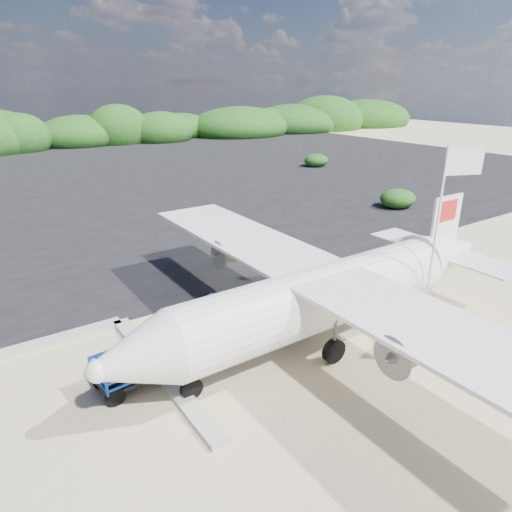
{
  "coord_description": "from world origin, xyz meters",
  "views": [
    {
      "loc": [
        -8.44,
        -9.2,
        7.84
      ],
      "look_at": [
        0.73,
        4.3,
        1.6
      ],
      "focal_mm": 32.0,
      "sensor_mm": 36.0,
      "label": 1
    }
  ],
  "objects_px": {
    "crew_c": "(252,311)",
    "baggage_cart": "(139,383)",
    "flagpole": "(421,330)",
    "crew_a": "(212,322)",
    "crew_b": "(276,260)",
    "aircraft_large": "(189,177)",
    "signboard": "(412,347)"
  },
  "relations": [
    {
      "from": "crew_c",
      "to": "baggage_cart",
      "type": "bearing_deg",
      "value": 16.37
    },
    {
      "from": "flagpole",
      "to": "crew_a",
      "type": "distance_m",
      "value": 7.11
    },
    {
      "from": "crew_b",
      "to": "aircraft_large",
      "type": "distance_m",
      "value": 23.2
    },
    {
      "from": "baggage_cart",
      "to": "crew_b",
      "type": "bearing_deg",
      "value": 20.4
    },
    {
      "from": "crew_c",
      "to": "signboard",
      "type": "bearing_deg",
      "value": 146.26
    },
    {
      "from": "flagpole",
      "to": "crew_c",
      "type": "bearing_deg",
      "value": 147.86
    },
    {
      "from": "crew_b",
      "to": "baggage_cart",
      "type": "bearing_deg",
      "value": 5.17
    },
    {
      "from": "baggage_cart",
      "to": "crew_c",
      "type": "relative_size",
      "value": 1.41
    },
    {
      "from": "baggage_cart",
      "to": "crew_b",
      "type": "distance_m",
      "value": 8.27
    },
    {
      "from": "signboard",
      "to": "aircraft_large",
      "type": "distance_m",
      "value": 29.51
    },
    {
      "from": "baggage_cart",
      "to": "flagpole",
      "type": "bearing_deg",
      "value": -21.38
    },
    {
      "from": "baggage_cart",
      "to": "signboard",
      "type": "distance_m",
      "value": 8.43
    },
    {
      "from": "signboard",
      "to": "aircraft_large",
      "type": "xyz_separation_m",
      "value": [
        6.44,
        28.8,
        0.0
      ]
    },
    {
      "from": "crew_c",
      "to": "crew_b",
      "type": "bearing_deg",
      "value": -126.87
    },
    {
      "from": "crew_c",
      "to": "crew_a",
      "type": "bearing_deg",
      "value": 15.59
    },
    {
      "from": "signboard",
      "to": "flagpole",
      "type": "bearing_deg",
      "value": 6.99
    },
    {
      "from": "crew_a",
      "to": "crew_c",
      "type": "relative_size",
      "value": 1.16
    },
    {
      "from": "aircraft_large",
      "to": "crew_a",
      "type": "bearing_deg",
      "value": 65.2
    },
    {
      "from": "flagpole",
      "to": "baggage_cart",
      "type": "bearing_deg",
      "value": 163.86
    },
    {
      "from": "flagpole",
      "to": "signboard",
      "type": "height_order",
      "value": "flagpole"
    },
    {
      "from": "flagpole",
      "to": "crew_b",
      "type": "height_order",
      "value": "flagpole"
    },
    {
      "from": "baggage_cart",
      "to": "crew_a",
      "type": "bearing_deg",
      "value": 1.64
    },
    {
      "from": "crew_b",
      "to": "crew_c",
      "type": "height_order",
      "value": "crew_b"
    },
    {
      "from": "baggage_cart",
      "to": "crew_b",
      "type": "relative_size",
      "value": 1.35
    },
    {
      "from": "baggage_cart",
      "to": "crew_a",
      "type": "xyz_separation_m",
      "value": [
        2.56,
        0.31,
        0.98
      ]
    },
    {
      "from": "flagpole",
      "to": "crew_a",
      "type": "relative_size",
      "value": 3.14
    },
    {
      "from": "signboard",
      "to": "aircraft_large",
      "type": "relative_size",
      "value": 0.1
    },
    {
      "from": "signboard",
      "to": "crew_c",
      "type": "xyz_separation_m",
      "value": [
        -3.73,
        3.57,
        0.85
      ]
    },
    {
      "from": "baggage_cart",
      "to": "aircraft_large",
      "type": "distance_m",
      "value": 29.4
    },
    {
      "from": "signboard",
      "to": "crew_a",
      "type": "relative_size",
      "value": 0.9
    },
    {
      "from": "baggage_cart",
      "to": "signboard",
      "type": "relative_size",
      "value": 1.36
    },
    {
      "from": "flagpole",
      "to": "crew_c",
      "type": "height_order",
      "value": "flagpole"
    }
  ]
}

